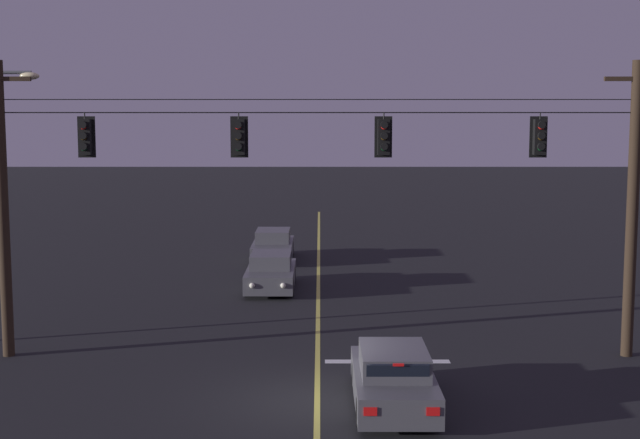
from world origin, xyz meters
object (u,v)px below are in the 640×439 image
at_px(traffic_light_leftmost, 87,137).
at_px(car_oncoming_lead, 273,272).
at_px(traffic_light_centre, 386,137).
at_px(traffic_light_right_inner, 542,137).
at_px(car_oncoming_trailing, 275,246).
at_px(car_waiting_near_lane, 396,379).
at_px(traffic_light_left_inner, 241,137).

distance_m(traffic_light_leftmost, car_oncoming_lead, 11.76).
xyz_separation_m(traffic_light_centre, traffic_light_right_inner, (4.22, 0.00, 0.00)).
relative_size(traffic_light_centre, car_oncoming_trailing, 0.28).
bearing_deg(car_oncoming_lead, traffic_light_centre, -69.07).
relative_size(car_waiting_near_lane, car_oncoming_trailing, 0.98).
distance_m(car_waiting_near_lane, car_oncoming_trailing, 20.85).
bearing_deg(car_oncoming_trailing, traffic_light_right_inner, -63.41).
distance_m(traffic_light_leftmost, traffic_light_centre, 8.08).
bearing_deg(traffic_light_centre, car_waiting_near_lane, -90.51).
relative_size(traffic_light_left_inner, car_waiting_near_lane, 0.28).
bearing_deg(traffic_light_centre, traffic_light_right_inner, 0.00).
bearing_deg(car_waiting_near_lane, car_oncoming_trailing, 100.62).
bearing_deg(traffic_light_right_inner, car_oncoming_lead, 129.72).
xyz_separation_m(traffic_light_left_inner, car_waiting_near_lane, (3.89, -4.30, -5.43)).
bearing_deg(car_waiting_near_lane, traffic_light_left_inner, 132.11).
bearing_deg(traffic_light_right_inner, car_waiting_near_lane, -134.75).
bearing_deg(car_oncoming_trailing, traffic_light_left_inner, -90.16).
relative_size(traffic_light_leftmost, car_oncoming_trailing, 0.28).
relative_size(car_oncoming_lead, car_oncoming_trailing, 1.00).
relative_size(traffic_light_left_inner, traffic_light_centre, 1.00).
bearing_deg(car_oncoming_trailing, car_waiting_near_lane, -79.38).
relative_size(traffic_light_centre, traffic_light_right_inner, 1.00).
bearing_deg(traffic_light_left_inner, traffic_light_right_inner, 0.00).
bearing_deg(traffic_light_left_inner, car_oncoming_trailing, 89.84).
xyz_separation_m(traffic_light_left_inner, car_oncoming_lead, (0.32, 9.42, -5.43)).
relative_size(traffic_light_right_inner, car_waiting_near_lane, 0.28).
bearing_deg(traffic_light_left_inner, traffic_light_centre, 0.00).
bearing_deg(traffic_light_leftmost, traffic_light_right_inner, 0.00).
bearing_deg(car_oncoming_lead, car_oncoming_trailing, 92.33).
distance_m(traffic_light_left_inner, car_oncoming_trailing, 17.08).
bearing_deg(car_waiting_near_lane, traffic_light_right_inner, 45.25).
height_order(traffic_light_right_inner, car_oncoming_trailing, traffic_light_right_inner).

